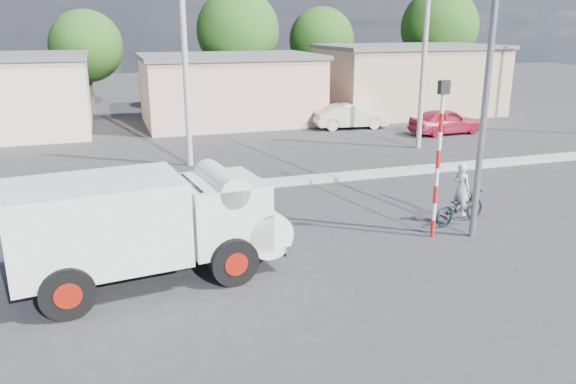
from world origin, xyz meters
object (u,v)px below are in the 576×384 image
object	(u,v)px
car_cream	(350,116)
truck	(152,223)
traffic_pole	(439,147)
bicycle	(460,207)
car_red	(446,121)
cyclist	(461,198)
streetlight	(485,56)

from	to	relation	value
car_cream	truck	bearing A→B (deg)	148.61
traffic_pole	car_cream	bearing A→B (deg)	73.47
bicycle	car_red	world-z (taller)	car_red
bicycle	cyclist	world-z (taller)	cyclist
car_cream	cyclist	bearing A→B (deg)	172.99
bicycle	traffic_pole	xyz separation A→B (m)	(-1.37, -0.73, 2.08)
bicycle	traffic_pole	size ratio (longest dim) A/B	0.45
car_cream	streetlight	xyz separation A→B (m)	(-3.91, -16.63, 4.27)
bicycle	car_cream	bearing A→B (deg)	-26.66
truck	cyclist	xyz separation A→B (m)	(9.05, 1.05, -0.62)
car_red	streetlight	xyz separation A→B (m)	(-8.11, -13.49, 4.27)
bicycle	car_cream	distance (m)	15.99
car_cream	car_red	xyz separation A→B (m)	(4.20, -3.14, -0.00)
traffic_pole	car_red	bearing A→B (deg)	55.54
cyclist	streetlight	bearing A→B (deg)	143.35
car_cream	streetlight	world-z (taller)	streetlight
bicycle	cyclist	bearing A→B (deg)	-0.00
truck	streetlight	size ratio (longest dim) A/B	0.71
car_cream	car_red	bearing A→B (deg)	-121.22
truck	cyclist	world-z (taller)	truck
truck	car_cream	bearing A→B (deg)	45.84
bicycle	streetlight	bearing A→B (deg)	143.35
traffic_pole	streetlight	size ratio (longest dim) A/B	0.48
car_red	traffic_pole	world-z (taller)	traffic_pole
truck	traffic_pole	bearing A→B (deg)	-4.81
bicycle	car_red	bearing A→B (deg)	-45.75
truck	traffic_pole	world-z (taller)	traffic_pole
truck	car_cream	size ratio (longest dim) A/B	1.51
cyclist	car_cream	size ratio (longest dim) A/B	0.37
car_cream	traffic_pole	size ratio (longest dim) A/B	0.97
traffic_pole	streetlight	bearing A→B (deg)	-17.73
truck	streetlight	distance (m)	9.33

